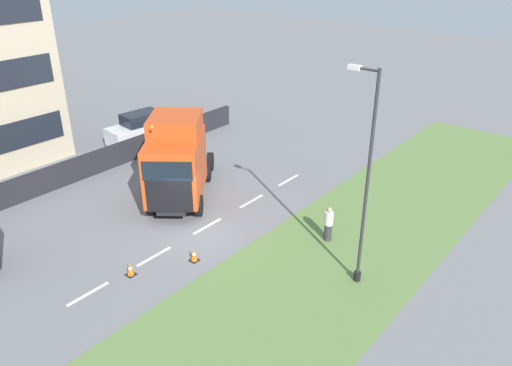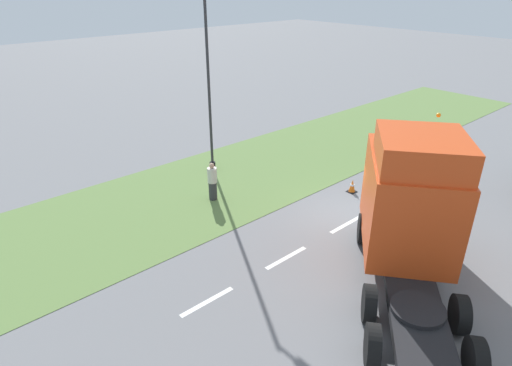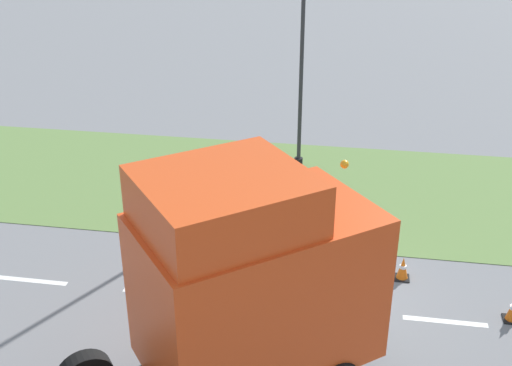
{
  "view_description": "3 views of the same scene",
  "coord_description": "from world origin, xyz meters",
  "px_view_note": "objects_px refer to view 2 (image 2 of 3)",
  "views": [
    {
      "loc": [
        -14.43,
        13.29,
        11.99
      ],
      "look_at": [
        -2.04,
        -1.78,
        2.46
      ],
      "focal_mm": 35.0,
      "sensor_mm": 36.0,
      "label": 1
    },
    {
      "loc": [
        8.06,
        -12.36,
        8.39
      ],
      "look_at": [
        -2.27,
        -3.23,
        1.71
      ],
      "focal_mm": 30.0,
      "sensor_mm": 36.0,
      "label": 2
    },
    {
      "loc": [
        11.72,
        0.26,
        8.76
      ],
      "look_at": [
        -2.41,
        -2.06,
        1.83
      ],
      "focal_mm": 45.0,
      "sensor_mm": 36.0,
      "label": 3
    }
  ],
  "objects_px": {
    "lamp_post": "(210,88)",
    "traffic_cone_trailing": "(407,180)",
    "pedestrian": "(212,182)",
    "traffic_cone_lead": "(352,186)",
    "lorry_cab": "(410,203)"
  },
  "relations": [
    {
      "from": "lorry_cab",
      "to": "pedestrian",
      "type": "relative_size",
      "value": 4.29
    },
    {
      "from": "lamp_post",
      "to": "pedestrian",
      "type": "relative_size",
      "value": 5.09
    },
    {
      "from": "traffic_cone_lead",
      "to": "pedestrian",
      "type": "bearing_deg",
      "value": -124.95
    },
    {
      "from": "lamp_post",
      "to": "traffic_cone_trailing",
      "type": "distance_m",
      "value": 9.6
    },
    {
      "from": "pedestrian",
      "to": "traffic_cone_trailing",
      "type": "height_order",
      "value": "pedestrian"
    },
    {
      "from": "traffic_cone_lead",
      "to": "lamp_post",
      "type": "bearing_deg",
      "value": -151.85
    },
    {
      "from": "lorry_cab",
      "to": "traffic_cone_lead",
      "type": "relative_size",
      "value": 12.08
    },
    {
      "from": "lorry_cab",
      "to": "lamp_post",
      "type": "distance_m",
      "value": 10.17
    },
    {
      "from": "pedestrian",
      "to": "traffic_cone_trailing",
      "type": "xyz_separation_m",
      "value": [
        4.65,
        7.18,
        -0.51
      ]
    },
    {
      "from": "lamp_post",
      "to": "pedestrian",
      "type": "distance_m",
      "value": 4.35
    },
    {
      "from": "lorry_cab",
      "to": "traffic_cone_trailing",
      "type": "relative_size",
      "value": 12.08
    },
    {
      "from": "traffic_cone_trailing",
      "to": "pedestrian",
      "type": "bearing_deg",
      "value": -122.95
    },
    {
      "from": "lorry_cab",
      "to": "lamp_post",
      "type": "bearing_deg",
      "value": 141.84
    },
    {
      "from": "lamp_post",
      "to": "traffic_cone_lead",
      "type": "relative_size",
      "value": 14.34
    },
    {
      "from": "pedestrian",
      "to": "traffic_cone_lead",
      "type": "height_order",
      "value": "pedestrian"
    }
  ]
}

